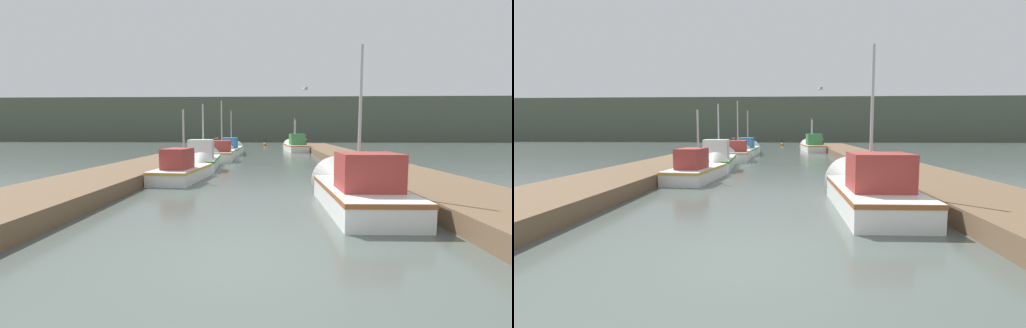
% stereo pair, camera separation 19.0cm
% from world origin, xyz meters
% --- Properties ---
extents(ground_plane, '(200.00, 200.00, 0.00)m').
position_xyz_m(ground_plane, '(0.00, 0.00, 0.00)').
color(ground_plane, '#47514C').
extents(dock_left, '(2.95, 40.00, 0.46)m').
position_xyz_m(dock_left, '(-5.57, 16.00, 0.23)').
color(dock_left, brown).
rests_on(dock_left, ground_plane).
extents(dock_right, '(2.95, 40.00, 0.46)m').
position_xyz_m(dock_right, '(5.57, 16.00, 0.23)').
color(dock_right, brown).
rests_on(dock_right, ground_plane).
extents(distant_shore_ridge, '(120.00, 16.00, 7.80)m').
position_xyz_m(distant_shore_ridge, '(0.00, 63.03, 3.90)').
color(distant_shore_ridge, '#4C5647').
rests_on(distant_shore_ridge, ground_plane).
extents(fishing_boat_0, '(1.87, 5.24, 4.73)m').
position_xyz_m(fishing_boat_0, '(2.75, 4.36, 0.45)').
color(fishing_boat_0, silver).
rests_on(fishing_boat_0, ground_plane).
extents(fishing_boat_1, '(1.92, 4.55, 3.32)m').
position_xyz_m(fishing_boat_1, '(-3.08, 9.10, 0.40)').
color(fishing_boat_1, silver).
rests_on(fishing_boat_1, ground_plane).
extents(fishing_boat_2, '(2.03, 5.92, 3.92)m').
position_xyz_m(fishing_boat_2, '(-3.22, 13.85, 0.45)').
color(fishing_boat_2, silver).
rests_on(fishing_boat_2, ground_plane).
extents(fishing_boat_3, '(1.83, 4.86, 4.47)m').
position_xyz_m(fishing_boat_3, '(-2.84, 18.46, 0.45)').
color(fishing_boat_3, silver).
rests_on(fishing_boat_3, ground_plane).
extents(fishing_boat_4, '(1.67, 6.35, 4.13)m').
position_xyz_m(fishing_boat_4, '(-2.80, 24.13, 0.43)').
color(fishing_boat_4, silver).
rests_on(fishing_boat_4, ground_plane).
extents(fishing_boat_5, '(2.20, 6.06, 3.44)m').
position_xyz_m(fishing_boat_5, '(2.90, 28.38, 0.51)').
color(fishing_boat_5, silver).
rests_on(fishing_boat_5, ground_plane).
extents(fishing_boat_6, '(1.90, 5.94, 3.79)m').
position_xyz_m(fishing_boat_6, '(3.17, 33.00, 0.40)').
color(fishing_boat_6, silver).
rests_on(fishing_boat_6, ground_plane).
extents(mooring_piling_0, '(0.26, 0.26, 1.10)m').
position_xyz_m(mooring_piling_0, '(4.18, 30.65, 0.55)').
color(mooring_piling_0, '#473523').
rests_on(mooring_piling_0, ground_plane).
extents(mooring_piling_1, '(0.30, 0.30, 1.34)m').
position_xyz_m(mooring_piling_1, '(-4.23, 24.94, 0.68)').
color(mooring_piling_1, '#473523').
rests_on(mooring_piling_1, ground_plane).
extents(mooring_piling_2, '(0.34, 0.34, 1.24)m').
position_xyz_m(mooring_piling_2, '(-3.96, 9.99, 0.63)').
color(mooring_piling_2, '#473523').
rests_on(mooring_piling_2, ground_plane).
extents(mooring_piling_3, '(0.32, 0.32, 1.14)m').
position_xyz_m(mooring_piling_3, '(3.95, 31.13, 0.58)').
color(mooring_piling_3, '#473523').
rests_on(mooring_piling_3, ground_plane).
extents(channel_buoy, '(0.48, 0.48, 0.98)m').
position_xyz_m(channel_buoy, '(-0.15, 39.66, 0.14)').
color(channel_buoy, '#BF6513').
rests_on(channel_buoy, ground_plane).
extents(seagull_lead, '(0.29, 0.55, 0.12)m').
position_xyz_m(seagull_lead, '(2.19, 12.04, 4.04)').
color(seagull_lead, white).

